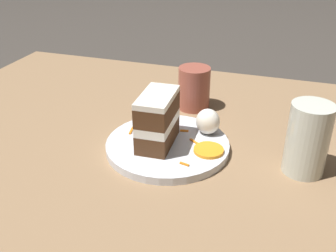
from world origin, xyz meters
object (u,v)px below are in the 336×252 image
object	(u,v)px
cream_dollop	(208,121)
cake_slice	(157,120)
plate	(168,146)
orange_garnish	(209,150)
coffee_mug	(193,86)
drinking_glass	(307,144)

from	to	relation	value
cream_dollop	cake_slice	bearing A→B (deg)	39.74
cream_dollop	plate	bearing A→B (deg)	42.80
cake_slice	orange_garnish	world-z (taller)	cake_slice
plate	cake_slice	world-z (taller)	cake_slice
plate	cream_dollop	bearing A→B (deg)	-137.20
cake_slice	orange_garnish	bearing A→B (deg)	-2.56
plate	orange_garnish	distance (m)	0.08
cream_dollop	coffee_mug	bearing A→B (deg)	-64.03
drinking_glass	coffee_mug	world-z (taller)	drinking_glass
cake_slice	coffee_mug	world-z (taller)	cake_slice
cake_slice	drinking_glass	distance (m)	0.27
cake_slice	coffee_mug	size ratio (longest dim) A/B	1.12
cream_dollop	drinking_glass	bearing A→B (deg)	163.69
cake_slice	drinking_glass	size ratio (longest dim) A/B	0.86
drinking_glass	cake_slice	bearing A→B (deg)	2.89
cake_slice	drinking_glass	bearing A→B (deg)	0.40
plate	drinking_glass	size ratio (longest dim) A/B	1.85
cake_slice	coffee_mug	xyz separation A→B (m)	(-0.01, -0.20, -0.01)
cream_dollop	coffee_mug	world-z (taller)	coffee_mug
coffee_mug	drinking_glass	bearing A→B (deg)	142.73
orange_garnish	cake_slice	bearing A→B (deg)	-0.06
cream_dollop	drinking_glass	distance (m)	0.19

